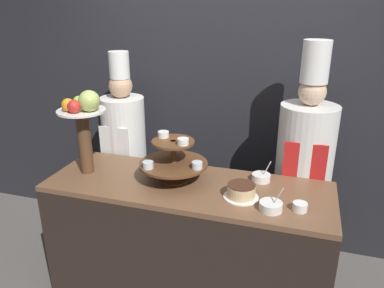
{
  "coord_description": "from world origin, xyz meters",
  "views": [
    {
      "loc": [
        0.69,
        -1.79,
        2.05
      ],
      "look_at": [
        0.0,
        0.43,
        1.17
      ],
      "focal_mm": 35.0,
      "sensor_mm": 36.0,
      "label": 1
    }
  ],
  "objects_px": {
    "fruit_pedestal": "(84,118)",
    "serving_bowl_near": "(271,206)",
    "chef_left": "(124,145)",
    "chef_center_left": "(304,161)",
    "tiered_stand": "(173,159)",
    "cup_white": "(300,207)",
    "serving_bowl_far": "(261,177)",
    "cake_round": "(241,191)"
  },
  "relations": [
    {
      "from": "cake_round",
      "to": "chef_center_left",
      "type": "relative_size",
      "value": 0.12
    },
    {
      "from": "tiered_stand",
      "to": "cup_white",
      "type": "xyz_separation_m",
      "value": [
        0.83,
        -0.16,
        -0.13
      ]
    },
    {
      "from": "fruit_pedestal",
      "to": "serving_bowl_near",
      "type": "bearing_deg",
      "value": -6.41
    },
    {
      "from": "cup_white",
      "to": "chef_left",
      "type": "height_order",
      "value": "chef_left"
    },
    {
      "from": "tiered_stand",
      "to": "serving_bowl_near",
      "type": "xyz_separation_m",
      "value": [
        0.67,
        -0.2,
        -0.13
      ]
    },
    {
      "from": "cake_round",
      "to": "serving_bowl_far",
      "type": "relative_size",
      "value": 1.44
    },
    {
      "from": "cake_round",
      "to": "serving_bowl_near",
      "type": "distance_m",
      "value": 0.22
    },
    {
      "from": "cup_white",
      "to": "cake_round",
      "type": "bearing_deg",
      "value": 171.42
    },
    {
      "from": "tiered_stand",
      "to": "cup_white",
      "type": "bearing_deg",
      "value": -10.74
    },
    {
      "from": "cup_white",
      "to": "serving_bowl_near",
      "type": "relative_size",
      "value": 0.55
    },
    {
      "from": "tiered_stand",
      "to": "chef_center_left",
      "type": "bearing_deg",
      "value": 30.86
    },
    {
      "from": "serving_bowl_far",
      "to": "chef_left",
      "type": "bearing_deg",
      "value": 164.35
    },
    {
      "from": "cup_white",
      "to": "chef_center_left",
      "type": "xyz_separation_m",
      "value": [
        0.01,
        0.66,
        0.02
      ]
    },
    {
      "from": "tiered_stand",
      "to": "serving_bowl_near",
      "type": "distance_m",
      "value": 0.71
    },
    {
      "from": "chef_left",
      "to": "chef_center_left",
      "type": "distance_m",
      "value": 1.46
    },
    {
      "from": "fruit_pedestal",
      "to": "serving_bowl_near",
      "type": "height_order",
      "value": "fruit_pedestal"
    },
    {
      "from": "tiered_stand",
      "to": "cake_round",
      "type": "distance_m",
      "value": 0.5
    },
    {
      "from": "cake_round",
      "to": "fruit_pedestal",
      "type": "bearing_deg",
      "value": 177.58
    },
    {
      "from": "cup_white",
      "to": "serving_bowl_far",
      "type": "bearing_deg",
      "value": 129.17
    },
    {
      "from": "cup_white",
      "to": "chef_left",
      "type": "xyz_separation_m",
      "value": [
        -1.45,
        0.66,
        -0.02
      ]
    },
    {
      "from": "serving_bowl_near",
      "to": "chef_center_left",
      "type": "height_order",
      "value": "chef_center_left"
    },
    {
      "from": "chef_left",
      "to": "serving_bowl_near",
      "type": "bearing_deg",
      "value": -28.54
    },
    {
      "from": "serving_bowl_far",
      "to": "chef_center_left",
      "type": "xyz_separation_m",
      "value": [
        0.27,
        0.33,
        0.02
      ]
    },
    {
      "from": "tiered_stand",
      "to": "chef_left",
      "type": "distance_m",
      "value": 0.81
    },
    {
      "from": "tiered_stand",
      "to": "fruit_pedestal",
      "type": "height_order",
      "value": "fruit_pedestal"
    },
    {
      "from": "serving_bowl_far",
      "to": "chef_center_left",
      "type": "distance_m",
      "value": 0.43
    },
    {
      "from": "tiered_stand",
      "to": "chef_center_left",
      "type": "distance_m",
      "value": 0.98
    },
    {
      "from": "chef_center_left",
      "to": "serving_bowl_near",
      "type": "bearing_deg",
      "value": -103.36
    },
    {
      "from": "serving_bowl_far",
      "to": "cup_white",
      "type": "bearing_deg",
      "value": -50.83
    },
    {
      "from": "chef_left",
      "to": "fruit_pedestal",
      "type": "bearing_deg",
      "value": -89.21
    },
    {
      "from": "serving_bowl_near",
      "to": "chef_center_left",
      "type": "relative_size",
      "value": 0.08
    },
    {
      "from": "tiered_stand",
      "to": "chef_center_left",
      "type": "xyz_separation_m",
      "value": [
        0.84,
        0.5,
        -0.11
      ]
    },
    {
      "from": "fruit_pedestal",
      "to": "cake_round",
      "type": "relative_size",
      "value": 2.74
    },
    {
      "from": "fruit_pedestal",
      "to": "serving_bowl_far",
      "type": "xyz_separation_m",
      "value": [
        1.18,
        0.23,
        -0.38
      ]
    },
    {
      "from": "serving_bowl_near",
      "to": "serving_bowl_far",
      "type": "relative_size",
      "value": 1.02
    },
    {
      "from": "serving_bowl_near",
      "to": "chef_center_left",
      "type": "distance_m",
      "value": 0.72
    },
    {
      "from": "fruit_pedestal",
      "to": "serving_bowl_near",
      "type": "relative_size",
      "value": 3.89
    },
    {
      "from": "fruit_pedestal",
      "to": "cake_round",
      "type": "distance_m",
      "value": 1.15
    },
    {
      "from": "cup_white",
      "to": "fruit_pedestal",
      "type": "bearing_deg",
      "value": 176.06
    },
    {
      "from": "tiered_stand",
      "to": "serving_bowl_near",
      "type": "bearing_deg",
      "value": -16.83
    },
    {
      "from": "cake_round",
      "to": "tiered_stand",
      "type": "bearing_deg",
      "value": 167.69
    },
    {
      "from": "cake_round",
      "to": "serving_bowl_near",
      "type": "bearing_deg",
      "value": -27.16
    }
  ]
}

